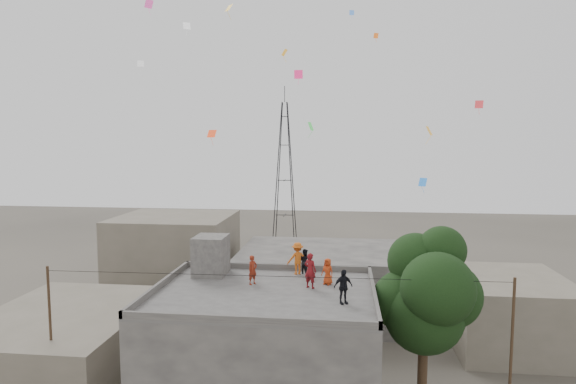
# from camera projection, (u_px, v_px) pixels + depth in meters

# --- Properties ---
(main_building) EXTENTS (10.00, 8.00, 6.10)m
(main_building) POSITION_uv_depth(u_px,v_px,m) (264.00, 356.00, 22.15)
(main_building) COLOR #444240
(main_building) RESTS_ON ground
(parapet) EXTENTS (10.00, 8.00, 0.30)m
(parapet) POSITION_uv_depth(u_px,v_px,m) (264.00, 289.00, 21.83)
(parapet) COLOR #444240
(parapet) RESTS_ON main_building
(stair_head_box) EXTENTS (1.60, 1.80, 2.00)m
(stair_head_box) POSITION_uv_depth(u_px,v_px,m) (211.00, 255.00, 24.68)
(stair_head_box) COLOR #444240
(stair_head_box) RESTS_ON main_building
(neighbor_west) EXTENTS (8.00, 10.00, 4.00)m
(neighbor_west) POSITION_uv_depth(u_px,v_px,m) (66.00, 348.00, 25.50)
(neighbor_west) COLOR #645D4F
(neighbor_west) RESTS_ON ground
(neighbor_north) EXTENTS (12.00, 9.00, 5.00)m
(neighbor_north) POSITION_uv_depth(u_px,v_px,m) (322.00, 282.00, 35.81)
(neighbor_north) COLOR #444240
(neighbor_north) RESTS_ON ground
(neighbor_northwest) EXTENTS (9.00, 8.00, 7.00)m
(neighbor_northwest) POSITION_uv_depth(u_px,v_px,m) (175.00, 258.00, 39.07)
(neighbor_northwest) COLOR #645D4F
(neighbor_northwest) RESTS_ON ground
(neighbor_east) EXTENTS (7.00, 8.00, 4.40)m
(neighbor_east) POSITION_uv_depth(u_px,v_px,m) (508.00, 311.00, 30.51)
(neighbor_east) COLOR #645D4F
(neighbor_east) RESTS_ON ground
(tree) EXTENTS (4.90, 4.60, 9.10)m
(tree) POSITION_uv_depth(u_px,v_px,m) (428.00, 294.00, 21.58)
(tree) COLOR black
(tree) RESTS_ON ground
(utility_line) EXTENTS (20.12, 0.62, 7.40)m
(utility_line) POSITION_uv_depth(u_px,v_px,m) (271.00, 352.00, 20.78)
(utility_line) COLOR black
(utility_line) RESTS_ON ground
(transmission_tower) EXTENTS (2.97, 2.97, 20.01)m
(transmission_tower) POSITION_uv_depth(u_px,v_px,m) (285.00, 173.00, 61.53)
(transmission_tower) COLOR black
(transmission_tower) RESTS_ON ground
(person_red_adult) EXTENTS (0.72, 0.62, 1.66)m
(person_red_adult) POSITION_uv_depth(u_px,v_px,m) (310.00, 271.00, 22.37)
(person_red_adult) COLOR maroon
(person_red_adult) RESTS_ON main_building
(person_orange_child) EXTENTS (0.73, 0.65, 1.26)m
(person_orange_child) POSITION_uv_depth(u_px,v_px,m) (328.00, 271.00, 22.97)
(person_orange_child) COLOR #C63E16
(person_orange_child) RESTS_ON main_building
(person_dark_child) EXTENTS (0.80, 0.79, 1.30)m
(person_dark_child) POSITION_uv_depth(u_px,v_px,m) (305.00, 261.00, 24.85)
(person_dark_child) COLOR black
(person_dark_child) RESTS_ON main_building
(person_dark_adult) EXTENTS (0.93, 0.72, 1.47)m
(person_dark_adult) POSITION_uv_depth(u_px,v_px,m) (343.00, 287.00, 20.17)
(person_dark_adult) COLOR black
(person_dark_adult) RESTS_ON main_building
(person_orange_adult) EXTENTS (1.22, 0.95, 1.65)m
(person_orange_adult) POSITION_uv_depth(u_px,v_px,m) (297.00, 258.00, 24.75)
(person_orange_adult) COLOR #CC5A17
(person_orange_adult) RESTS_ON main_building
(person_red_child) EXTENTS (0.58, 0.61, 1.40)m
(person_red_child) POSITION_uv_depth(u_px,v_px,m) (253.00, 270.00, 22.98)
(person_red_child) COLOR maroon
(person_red_child) RESTS_ON main_building
(kites) EXTENTS (21.88, 15.25, 12.69)m
(kites) POSITION_uv_depth(u_px,v_px,m) (300.00, 76.00, 28.22)
(kites) COLOR #FF451A
(kites) RESTS_ON ground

